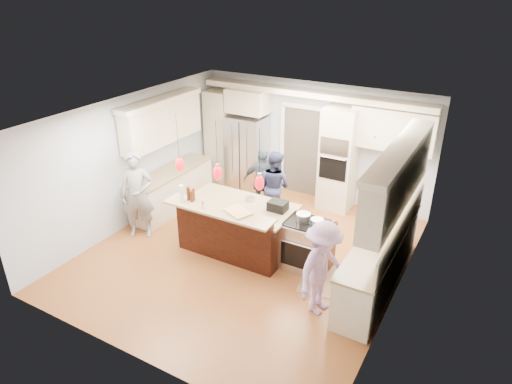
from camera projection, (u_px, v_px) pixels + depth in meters
ground_plane at (247, 253)px, 8.67m from camera, size 6.00×6.00×0.00m
room_shell at (246, 165)px, 7.89m from camera, size 5.54×6.04×2.72m
refrigerator at (247, 152)px, 11.05m from camera, size 0.90×0.70×1.80m
oven_column at (338, 159)px, 9.93m from camera, size 0.72×0.69×2.30m
back_upper_cabinets at (279, 125)px, 10.45m from camera, size 5.30×0.61×2.54m
right_counter_run at (386, 231)px, 7.36m from camera, size 0.64×3.10×2.51m
left_cabinets at (169, 164)px, 9.93m from camera, size 0.64×2.30×2.51m
kitchen_island at (238, 226)px, 8.63m from camera, size 2.10×1.46×1.12m
island_range at (307, 245)px, 8.07m from camera, size 0.82×0.71×0.92m
pendant_lights at (218, 173)px, 7.60m from camera, size 1.75×0.15×1.03m
person_bar_end at (137, 195)px, 8.92m from camera, size 0.78×0.70×1.80m
person_far_left at (274, 186)px, 9.60m from camera, size 0.86×0.73×1.54m
person_far_right at (263, 182)px, 9.78m from camera, size 0.95×0.53×1.53m
person_range_side at (322, 268)px, 6.89m from camera, size 0.79×1.11×1.56m
floor_rug at (320, 280)px, 7.91m from camera, size 0.80×1.03×0.01m
water_bottle at (182, 194)px, 8.06m from camera, size 0.10×0.10×0.33m
beer_bottle_a at (188, 194)px, 8.16m from camera, size 0.07×0.07×0.26m
beer_bottle_b at (192, 196)px, 8.11m from camera, size 0.06×0.06×0.21m
beer_bottle_c at (193, 194)px, 8.17m from camera, size 0.07×0.07×0.22m
drink_can at (203, 205)px, 7.91m from camera, size 0.07×0.07×0.12m
cutting_board at (238, 212)px, 7.77m from camera, size 0.54×0.47×0.04m
pot_large at (303, 217)px, 7.90m from camera, size 0.25×0.25×0.15m
pot_small at (317, 222)px, 7.77m from camera, size 0.23×0.23×0.11m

